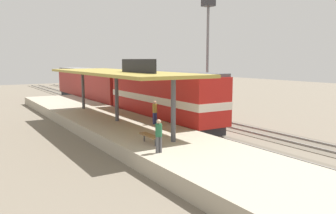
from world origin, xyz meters
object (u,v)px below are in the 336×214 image
at_px(light_mast, 208,32).
at_px(person_waiting, 155,111).
at_px(person_walking, 159,134).
at_px(platform_bench, 150,136).
at_px(locomotive, 162,97).
at_px(passenger_carriage_single, 91,85).

distance_m(light_mast, person_waiting, 14.49).
distance_m(person_waiting, person_walking, 7.94).
relative_size(platform_bench, light_mast, 0.15).
height_order(person_waiting, person_walking, same).
xyz_separation_m(platform_bench, light_mast, (13.80, 12.47, 7.05)).
bearing_deg(light_mast, person_walking, -134.83).
bearing_deg(person_waiting, person_walking, -118.16).
xyz_separation_m(platform_bench, locomotive, (6.00, 8.71, 1.07)).
bearing_deg(person_waiting, passenger_carriage_single, 82.66).
height_order(locomotive, person_waiting, locomotive).
bearing_deg(person_walking, passenger_carriage_single, 77.15).
bearing_deg(person_walking, locomotive, 58.49).
relative_size(platform_bench, locomotive, 0.12).
distance_m(locomotive, person_walking, 12.52).
distance_m(passenger_carriage_single, person_walking, 29.40).
bearing_deg(person_waiting, light_mast, 35.02).
xyz_separation_m(light_mast, person_waiting, (-10.59, -7.42, -6.54)).
bearing_deg(passenger_carriage_single, locomotive, -90.00).
bearing_deg(passenger_carriage_single, light_mast, -61.29).
bearing_deg(person_waiting, platform_bench, -122.43).
height_order(locomotive, light_mast, light_mast).
relative_size(light_mast, person_waiting, 6.84).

